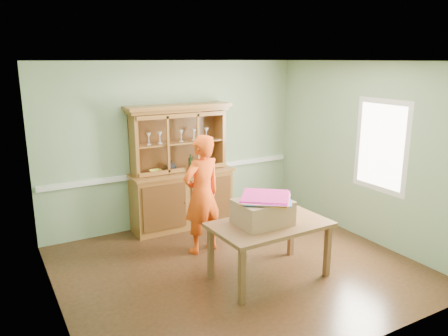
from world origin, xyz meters
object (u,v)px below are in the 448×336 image
dining_table (270,229)px  person (202,194)px  china_hutch (181,185)px  cardboard_box (263,212)px

dining_table → person: 1.20m
china_hutch → dining_table: (0.24, -2.17, -0.07)m
cardboard_box → person: (-0.29, 1.09, -0.02)m
china_hutch → person: (-0.15, -1.06, 0.15)m
china_hutch → cardboard_box: size_ratio=3.12×
cardboard_box → china_hutch: bearing=93.9°
dining_table → china_hutch: bearing=94.9°
dining_table → cardboard_box: 0.26m
dining_table → cardboard_box: cardboard_box is taller
china_hutch → cardboard_box: 2.16m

